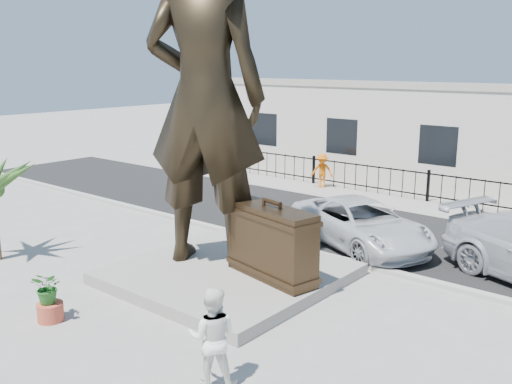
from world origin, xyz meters
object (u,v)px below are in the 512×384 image
statue (205,97)px  suitcase (272,243)px  tourist (212,337)px  car_white (361,224)px

statue → suitcase: size_ratio=3.42×
tourist → car_white: 8.57m
suitcase → car_white: 4.36m
suitcase → tourist: suitcase is taller
statue → tourist: (3.96, -3.93, -3.72)m
statue → suitcase: bearing=158.8°
tourist → car_white: (-1.85, 8.37, -0.17)m
suitcase → tourist: 4.46m
suitcase → statue: bearing=-165.1°
car_white → tourist: bearing=-143.6°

